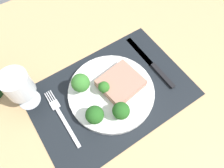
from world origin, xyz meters
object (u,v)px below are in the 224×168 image
object	(u,v)px
knife	(153,66)
wine_glass	(18,86)
steak	(120,82)
fork	(62,117)
plate	(111,92)

from	to	relation	value
knife	wine_glass	distance (cm)	39.60
knife	steak	bearing A→B (deg)	-179.45
steak	wine_glass	xyz separation A→B (cm)	(-24.07, 11.02, 5.53)
steak	wine_glass	distance (cm)	27.04
fork	wine_glass	size ratio (longest dim) A/B	1.48
plate	knife	world-z (taller)	plate
steak	fork	xyz separation A→B (cm)	(-18.70, 0.98, -2.66)
steak	wine_glass	size ratio (longest dim) A/B	0.86
steak	fork	size ratio (longest dim) A/B	0.58
wine_glass	plate	bearing A→B (deg)	-28.81
plate	steak	world-z (taller)	steak
plate	knife	size ratio (longest dim) A/B	1.09
steak	knife	xyz separation A→B (cm)	(13.12, 0.09, -2.60)
steak	plate	bearing A→B (deg)	-172.32
knife	wine_glass	world-z (taller)	wine_glass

